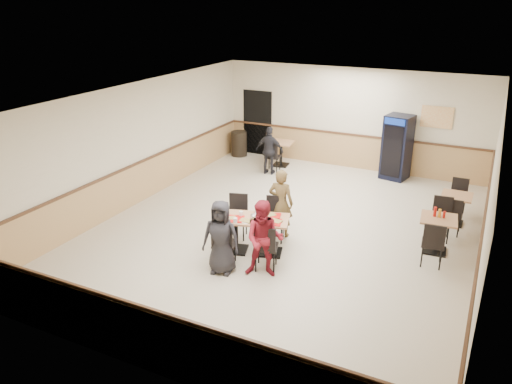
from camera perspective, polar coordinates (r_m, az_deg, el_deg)
The scene contains 20 objects.
ground at distance 11.25m, azimuth 3.29°, elevation -4.39°, with size 10.00×10.00×0.00m, color beige.
room_shell at distance 12.84m, azimuth 15.16°, elevation 1.02°, with size 10.00×10.00×10.00m.
main_table at distance 10.11m, azimuth -0.33°, elevation -4.30°, with size 1.57×1.09×0.76m.
main_chairs at distance 10.12m, azimuth -0.62°, elevation -4.40°, with size 1.69×1.96×0.97m.
diner_woman_left at distance 9.33m, azimuth -4.02°, elevation -5.17°, with size 0.71×0.46×1.45m, color black.
diner_woman_right at distance 9.18m, azimuth 0.96°, elevation -5.42°, with size 0.73×0.57×1.50m, color maroon.
diner_man_opposite at distance 10.73m, azimuth 2.85°, elevation -1.27°, with size 0.55×0.36×1.52m, color brown.
lone_diner at distance 14.57m, azimuth 1.56°, elevation 4.75°, with size 0.83×0.35×1.42m, color black.
tabletop_clutter at distance 9.93m, azimuth -0.40°, elevation -3.01°, with size 1.27×0.89×0.12m.
side_table_near at distance 10.77m, azimuth 20.03°, elevation -4.03°, with size 0.76×0.76×0.75m.
side_table_near_chair_south at distance 10.24m, azimuth 19.59°, elevation -5.48°, with size 0.44×0.44×0.95m, color black, non-canonical shape.
side_table_near_chair_north at distance 11.33m, azimuth 20.40°, elevation -2.94°, with size 0.44×0.44×0.95m, color black, non-canonical shape.
side_table_far at distance 12.25m, azimuth 21.85°, elevation -1.35°, with size 0.66×0.66×0.71m.
side_table_far_chair_south at distance 11.74m, azimuth 21.57°, elevation -2.42°, with size 0.41×0.41×0.89m, color black, non-canonical shape.
side_table_far_chair_north at distance 12.79m, azimuth 22.08°, elevation -0.55°, with size 0.41×0.41×0.89m, color black, non-canonical shape.
condiment_caddy at distance 10.69m, azimuth 20.13°, elevation -2.25°, with size 0.23×0.06×0.20m.
back_table at distance 15.38m, azimuth 2.88°, elevation 4.83°, with size 0.79×0.79×0.75m.
back_table_chair_lone at distance 14.86m, azimuth 1.95°, elevation 4.15°, with size 0.44×0.44×0.95m, color black, non-canonical shape.
pepsi_cooler at distance 14.70m, azimuth 15.81°, elevation 4.95°, with size 0.81×0.82×1.84m.
trash_bin at distance 16.39m, azimuth -1.95°, elevation 5.55°, with size 0.51×0.51×0.81m, color black.
Camera 1 is at (3.86, -9.36, 4.90)m, focal length 35.00 mm.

